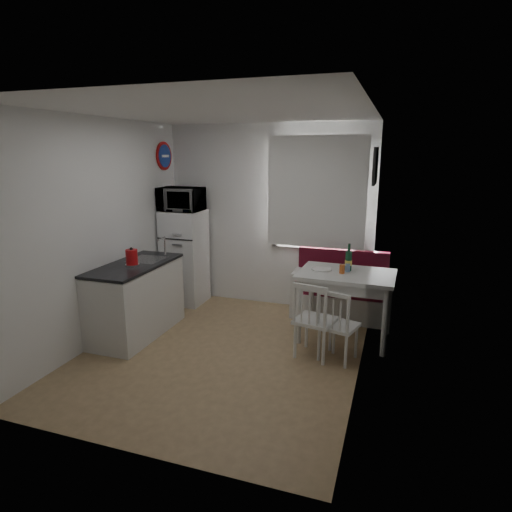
{
  "coord_description": "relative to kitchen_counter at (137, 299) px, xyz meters",
  "views": [
    {
      "loc": [
        1.77,
        -4.09,
        2.21
      ],
      "look_at": [
        0.23,
        0.5,
        1.03
      ],
      "focal_mm": 30.0,
      "sensor_mm": 36.0,
      "label": 1
    }
  ],
  "objects": [
    {
      "name": "ceiling",
      "position": [
        1.2,
        -0.16,
        2.14
      ],
      "size": [
        3.0,
        3.5,
        0.02
      ],
      "primitive_type": "cube",
      "color": "white",
      "rests_on": "wall_back"
    },
    {
      "name": "wine_bottle",
      "position": [
        2.45,
        0.77,
        0.54
      ],
      "size": [
        0.08,
        0.08,
        0.33
      ],
      "primitive_type": null,
      "color": "#143E24",
      "rests_on": "dining_table"
    },
    {
      "name": "fridge",
      "position": [
        0.02,
        1.24,
        0.24
      ],
      "size": [
        0.55,
        0.55,
        1.39
      ],
      "primitive_type": "cube",
      "color": "white",
      "rests_on": "floor"
    },
    {
      "name": "kettle",
      "position": [
        0.05,
        -0.11,
        0.55
      ],
      "size": [
        0.16,
        0.16,
        0.22
      ],
      "primitive_type": "cylinder",
      "color": "#B90E12",
      "rests_on": "kitchen_counter"
    },
    {
      "name": "microwave",
      "position": [
        0.02,
        1.19,
        1.1
      ],
      "size": [
        0.6,
        0.41,
        0.33
      ],
      "primitive_type": "imported",
      "color": "white",
      "rests_on": "fridge"
    },
    {
      "name": "wall_front",
      "position": [
        1.2,
        -1.91,
        0.84
      ],
      "size": [
        3.0,
        0.02,
        2.6
      ],
      "primitive_type": "cube",
      "color": "white",
      "rests_on": "floor"
    },
    {
      "name": "chair_left",
      "position": [
        2.2,
        0.01,
        0.08
      ],
      "size": [
        0.48,
        0.46,
        0.47
      ],
      "rotation": [
        0.0,
        0.0,
        -0.2
      ],
      "color": "silver",
      "rests_on": "floor"
    },
    {
      "name": "wall_right",
      "position": [
        2.7,
        -0.16,
        0.84
      ],
      "size": [
        0.02,
        3.5,
        2.6
      ],
      "primitive_type": "cube",
      "color": "white",
      "rests_on": "floor"
    },
    {
      "name": "picture_frame",
      "position": [
        2.67,
        0.94,
        1.59
      ],
      "size": [
        0.04,
        0.52,
        0.42
      ],
      "primitive_type": "cube",
      "color": "black",
      "rests_on": "wall_right"
    },
    {
      "name": "bench",
      "position": [
        2.3,
        1.35,
        -0.15
      ],
      "size": [
        1.28,
        0.49,
        0.91
      ],
      "color": "silver",
      "rests_on": "floor"
    },
    {
      "name": "window",
      "position": [
        1.9,
        1.56,
        1.17
      ],
      "size": [
        1.22,
        0.06,
        1.47
      ],
      "primitive_type": "cube",
      "color": "silver",
      "rests_on": "wall_back"
    },
    {
      "name": "drinking_glass_orange",
      "position": [
        2.4,
        0.62,
        0.43
      ],
      "size": [
        0.06,
        0.06,
        0.1
      ],
      "primitive_type": "cylinder",
      "color": "#D36023",
      "rests_on": "dining_table"
    },
    {
      "name": "wall_sign",
      "position": [
        -0.27,
        1.29,
        1.69
      ],
      "size": [
        0.03,
        0.4,
        0.4
      ],
      "primitive_type": "cylinder",
      "rotation": [
        0.0,
        1.57,
        0.0
      ],
      "color": "#19399B",
      "rests_on": "wall_left"
    },
    {
      "name": "drinking_glass_blue",
      "position": [
        2.45,
        0.72,
        0.42
      ],
      "size": [
        0.06,
        0.06,
        0.09
      ],
      "primitive_type": "cylinder",
      "color": "#7095BE",
      "rests_on": "dining_table"
    },
    {
      "name": "chair_right",
      "position": [
        2.45,
        0.02,
        0.05
      ],
      "size": [
        0.46,
        0.45,
        0.43
      ],
      "rotation": [
        0.0,
        0.0,
        -0.27
      ],
      "color": "silver",
      "rests_on": "floor"
    },
    {
      "name": "plate",
      "position": [
        2.15,
        0.69,
        0.38
      ],
      "size": [
        0.24,
        0.24,
        0.02
      ],
      "primitive_type": "cylinder",
      "color": "white",
      "rests_on": "dining_table"
    },
    {
      "name": "floor",
      "position": [
        1.2,
        -0.16,
        -0.46
      ],
      "size": [
        3.0,
        3.5,
        0.02
      ],
      "primitive_type": "cube",
      "color": "olive",
      "rests_on": "ground"
    },
    {
      "name": "curtain",
      "position": [
        1.9,
        1.49,
        1.22
      ],
      "size": [
        1.35,
        0.02,
        1.5
      ],
      "primitive_type": "cube",
      "color": "white",
      "rests_on": "wall_back"
    },
    {
      "name": "wall_left",
      "position": [
        -0.3,
        -0.16,
        0.84
      ],
      "size": [
        0.02,
        3.5,
        2.6
      ],
      "primitive_type": "cube",
      "color": "white",
      "rests_on": "floor"
    },
    {
      "name": "kitchen_counter",
      "position": [
        0.0,
        0.0,
        0.0
      ],
      "size": [
        0.62,
        1.32,
        1.16
      ],
      "color": "silver",
      "rests_on": "floor"
    },
    {
      "name": "dining_table",
      "position": [
        2.45,
        0.67,
        0.28
      ],
      "size": [
        1.13,
        0.81,
        0.83
      ],
      "rotation": [
        0.0,
        0.0,
        -0.03
      ],
      "color": "silver",
      "rests_on": "floor"
    },
    {
      "name": "wall_back",
      "position": [
        1.2,
        1.59,
        0.84
      ],
      "size": [
        3.0,
        0.02,
        2.6
      ],
      "primitive_type": "cube",
      "color": "white",
      "rests_on": "floor"
    }
  ]
}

